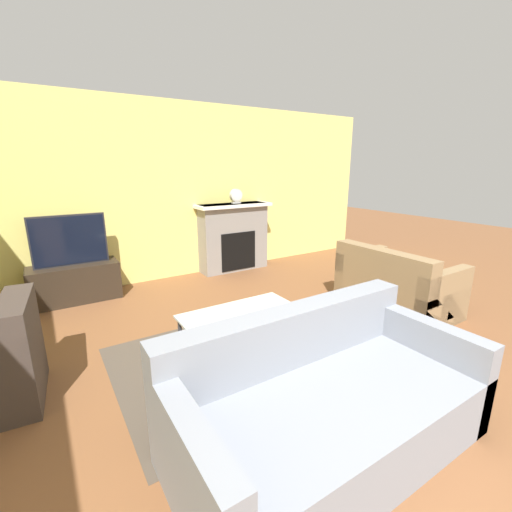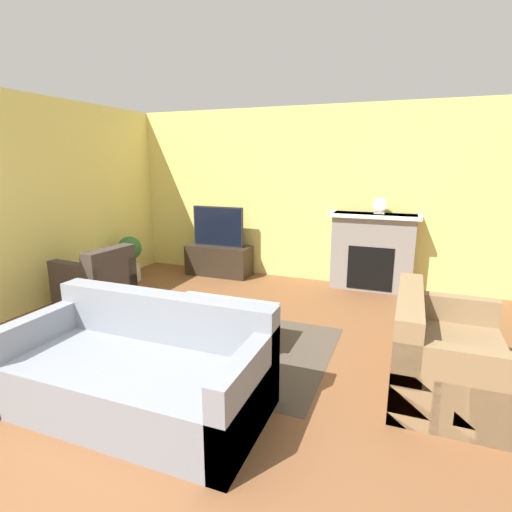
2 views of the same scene
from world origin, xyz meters
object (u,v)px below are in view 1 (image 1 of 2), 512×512
Objects in this scene: mantel_clock at (236,196)px; tv at (69,240)px; coffee_table at (241,317)px; couch_sectional at (324,404)px; couch_loveseat at (395,288)px.

tv is at bearing -177.06° from mantel_clock.
coffee_table is at bearing -118.53° from mantel_clock.
tv is 0.44× the size of couch_sectional.
couch_sectional is (1.09, -3.57, -0.54)m from tv.
mantel_clock reaches higher than coffee_table.
mantel_clock is (2.53, 0.13, 0.44)m from tv.
mantel_clock is at bearing 68.74° from couch_sectional.
tv is 3.68× the size of mantel_clock.
coffee_table is (1.19, -2.34, -0.44)m from tv.
tv reaches higher than couch_sectional.
tv is 0.68× the size of couch_loveseat.
tv is 2.66m from coffee_table.
tv is at bearing 53.07° from couch_loveseat.
tv reaches higher than coffee_table.
mantel_clock is (-0.77, 2.61, 0.97)m from couch_loveseat.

